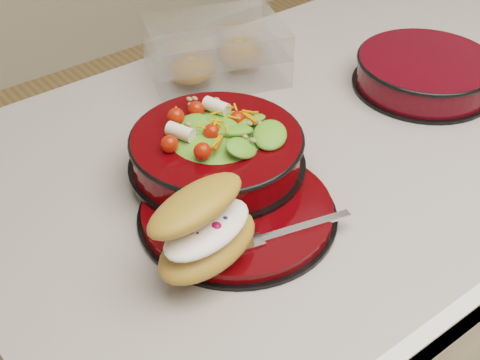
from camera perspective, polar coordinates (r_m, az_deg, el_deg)
island_counter at (r=1.38m, az=7.40°, el=-10.41°), size 1.24×0.74×0.90m
dinner_plate at (r=0.87m, az=-0.15°, el=-2.67°), size 0.26×0.26×0.02m
salad_bowl at (r=0.91m, az=-2.02°, el=3.11°), size 0.25×0.25×0.10m
croissant at (r=0.77m, az=-3.08°, el=-4.11°), size 0.16×0.12×0.09m
fork at (r=0.83m, az=4.15°, el=-4.36°), size 0.16×0.06×0.00m
pastry_box at (r=1.17m, az=-2.07°, el=10.89°), size 0.27×0.23×0.09m
extra_bowl at (r=1.18m, az=15.51°, el=8.93°), size 0.24×0.24×0.05m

